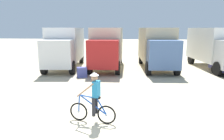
{
  "coord_description": "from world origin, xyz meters",
  "views": [
    {
      "loc": [
        1.0,
        -6.78,
        3.27
      ],
      "look_at": [
        -0.12,
        4.03,
        1.1
      ],
      "focal_mm": 33.18,
      "sensor_mm": 36.0,
      "label": 1
    }
  ],
  "objects_px": {
    "supply_crate": "(82,72)",
    "box_truck_tan_camper": "(156,46)",
    "box_truck_cream_rv": "(107,46)",
    "box_truck_white_box": "(215,46)",
    "cyclist_orange_shirt": "(94,100)",
    "box_truck_avon_van": "(65,46)"
  },
  "relations": [
    {
      "from": "box_truck_avon_van",
      "to": "box_truck_white_box",
      "type": "distance_m",
      "value": 12.44
    },
    {
      "from": "box_truck_tan_camper",
      "to": "supply_crate",
      "type": "xyz_separation_m",
      "value": [
        -5.4,
        -3.86,
        -1.53
      ]
    },
    {
      "from": "box_truck_white_box",
      "to": "cyclist_orange_shirt",
      "type": "relative_size",
      "value": 3.82
    },
    {
      "from": "box_truck_tan_camper",
      "to": "cyclist_orange_shirt",
      "type": "xyz_separation_m",
      "value": [
        -3.25,
        -10.73,
        -1.03
      ]
    },
    {
      "from": "box_truck_cream_rv",
      "to": "box_truck_avon_van",
      "type": "bearing_deg",
      "value": -175.3
    },
    {
      "from": "box_truck_tan_camper",
      "to": "box_truck_cream_rv",
      "type": "bearing_deg",
      "value": -177.24
    },
    {
      "from": "box_truck_cream_rv",
      "to": "box_truck_tan_camper",
      "type": "height_order",
      "value": "same"
    },
    {
      "from": "cyclist_orange_shirt",
      "to": "supply_crate",
      "type": "height_order",
      "value": "cyclist_orange_shirt"
    },
    {
      "from": "box_truck_cream_rv",
      "to": "supply_crate",
      "type": "xyz_separation_m",
      "value": [
        -1.3,
        -3.66,
        -1.53
      ]
    },
    {
      "from": "box_truck_cream_rv",
      "to": "cyclist_orange_shirt",
      "type": "height_order",
      "value": "box_truck_cream_rv"
    },
    {
      "from": "box_truck_tan_camper",
      "to": "supply_crate",
      "type": "height_order",
      "value": "box_truck_tan_camper"
    },
    {
      "from": "box_truck_tan_camper",
      "to": "box_truck_white_box",
      "type": "height_order",
      "value": "same"
    },
    {
      "from": "box_truck_tan_camper",
      "to": "supply_crate",
      "type": "distance_m",
      "value": 6.81
    },
    {
      "from": "box_truck_avon_van",
      "to": "box_truck_tan_camper",
      "type": "bearing_deg",
      "value": 3.66
    },
    {
      "from": "box_truck_avon_van",
      "to": "box_truck_white_box",
      "type": "height_order",
      "value": "same"
    },
    {
      "from": "box_truck_cream_rv",
      "to": "cyclist_orange_shirt",
      "type": "relative_size",
      "value": 3.74
    },
    {
      "from": "supply_crate",
      "to": "box_truck_tan_camper",
      "type": "bearing_deg",
      "value": 35.58
    },
    {
      "from": "box_truck_white_box",
      "to": "box_truck_tan_camper",
      "type": "bearing_deg",
      "value": -175.79
    },
    {
      "from": "box_truck_avon_van",
      "to": "box_truck_cream_rv",
      "type": "height_order",
      "value": "same"
    },
    {
      "from": "box_truck_tan_camper",
      "to": "cyclist_orange_shirt",
      "type": "bearing_deg",
      "value": -106.83
    },
    {
      "from": "box_truck_avon_van",
      "to": "box_truck_white_box",
      "type": "relative_size",
      "value": 1.0
    },
    {
      "from": "box_truck_avon_van",
      "to": "box_truck_white_box",
      "type": "xyz_separation_m",
      "value": [
        12.42,
        0.84,
        0.0
      ]
    }
  ]
}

